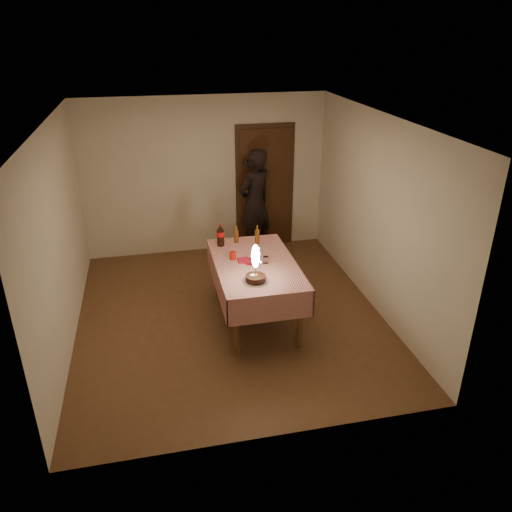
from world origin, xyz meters
name	(u,v)px	position (x,y,z in m)	size (l,w,h in m)	color
ground	(230,315)	(0.00, 0.00, 0.00)	(4.00, 4.50, 0.01)	brown
room_shell	(229,197)	(0.03, 0.08, 1.65)	(4.04, 4.54, 2.62)	beige
dining_table	(255,270)	(0.32, -0.16, 0.72)	(1.02, 1.72, 0.83)	brown
birthday_cake	(255,271)	(0.21, -0.66, 0.97)	(0.30, 0.30, 0.47)	white
red_plate	(252,261)	(0.28, -0.13, 0.84)	(0.22, 0.22, 0.01)	#A90B17
red_cup	(233,256)	(0.06, 0.00, 0.88)	(0.08, 0.08, 0.10)	#A8150B
clear_cup	(266,260)	(0.44, -0.20, 0.88)	(0.07, 0.07, 0.09)	silver
napkin_stack	(244,260)	(0.18, -0.08, 0.84)	(0.15, 0.15, 0.02)	#A41229
cola_bottle	(221,235)	(-0.03, 0.47, 0.99)	(0.10, 0.10, 0.32)	black
amber_bottle_left	(236,234)	(0.20, 0.52, 0.95)	(0.06, 0.06, 0.25)	#613210
amber_bottle_right	(257,235)	(0.48, 0.45, 0.95)	(0.06, 0.06, 0.25)	#613210
photographer	(255,204)	(0.75, 1.85, 0.91)	(0.79, 0.73, 1.82)	black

